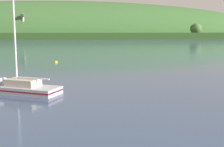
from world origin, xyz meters
The scene contains 4 objects.
far_shoreline_hill centered at (-27.81, 257.63, 0.21)m, with size 554.88×146.19×67.14m.
dockside_crane centered at (-60.45, 219.00, 9.51)m, with size 3.95×13.75×19.65m.
sailboat_near_mooring centered at (-13.45, 19.98, 0.34)m, with size 9.25×6.20×14.88m.
mooring_buoy_midchannel centered at (-13.19, 50.44, 0.00)m, with size 0.78×0.78×0.86m.
Camera 1 is at (-4.63, -11.90, 6.75)m, focal length 46.38 mm.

